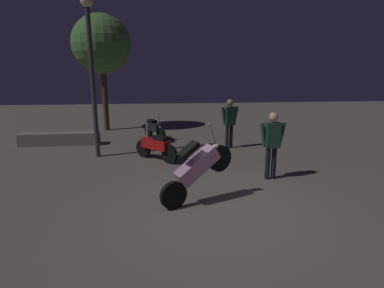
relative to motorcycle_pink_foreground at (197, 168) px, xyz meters
name	(u,v)px	position (x,y,z in m)	size (l,w,h in m)	color
ground_plane	(218,210)	(0.37, -0.38, -0.74)	(40.00, 40.00, 0.00)	#605951
motorcycle_pink_foreground	(197,168)	(0.00, 0.00, 0.00)	(1.54, 0.81, 1.63)	black
motorcycle_red_parked_left	(156,146)	(-0.86, 3.17, -0.31)	(1.26, 1.23, 1.11)	black
motorcycle_black_parked_right	(154,129)	(-0.94, 6.04, -0.31)	(0.84, 1.52, 1.11)	black
person_rider_beside	(272,140)	(2.00, 1.22, 0.26)	(0.67, 0.25, 1.68)	black
person_bystander_far	(230,119)	(1.67, 4.41, 0.28)	(0.66, 0.33, 1.71)	black
streetlamp_near	(91,57)	(-2.69, 3.77, 2.29)	(0.36, 0.36, 4.74)	#38383D
tree_left_bg	(102,45)	(-3.14, 8.30, 2.99)	(2.52, 2.52, 5.02)	#4C331E
planter_wall_low	(60,139)	(-4.36, 5.49, -0.52)	(2.79, 0.50, 0.45)	gray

